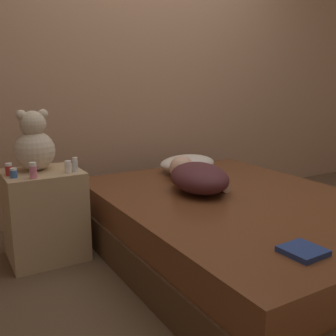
# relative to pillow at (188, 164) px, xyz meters

# --- Properties ---
(ground_plane) EXTENTS (12.00, 12.00, 0.00)m
(ground_plane) POSITION_rel_pillow_xyz_m (-0.10, -0.73, -0.48)
(ground_plane) COLOR brown
(wall_back) EXTENTS (8.00, 0.06, 2.60)m
(wall_back) POSITION_rel_pillow_xyz_m (-0.10, 0.55, 0.82)
(wall_back) COLOR tan
(wall_back) RESTS_ON ground_plane
(bed) EXTENTS (1.49, 2.01, 0.41)m
(bed) POSITION_rel_pillow_xyz_m (-0.10, -0.73, -0.27)
(bed) COLOR #4C331E
(bed) RESTS_ON ground_plane
(nightstand) EXTENTS (0.46, 0.41, 0.57)m
(nightstand) POSITION_rel_pillow_xyz_m (-1.13, -0.08, -0.19)
(nightstand) COLOR tan
(nightstand) RESTS_ON ground_plane
(pillow) EXTENTS (0.46, 0.33, 0.14)m
(pillow) POSITION_rel_pillow_xyz_m (0.00, 0.00, 0.00)
(pillow) COLOR beige
(pillow) RESTS_ON bed
(person_lying) EXTENTS (0.44, 0.68, 0.19)m
(person_lying) POSITION_rel_pillow_xyz_m (-0.23, -0.46, 0.02)
(person_lying) COLOR #4C2328
(person_lying) RESTS_ON bed
(teddy_bear) EXTENTS (0.25, 0.25, 0.38)m
(teddy_bear) POSITION_rel_pillow_xyz_m (-1.15, -0.03, 0.25)
(teddy_bear) COLOR beige
(teddy_bear) RESTS_ON nightstand
(bottle_red) EXTENTS (0.04, 0.04, 0.08)m
(bottle_red) POSITION_rel_pillow_xyz_m (-1.32, -0.10, 0.13)
(bottle_red) COLOR #B72D2D
(bottle_red) RESTS_ON nightstand
(bottle_clear) EXTENTS (0.03, 0.03, 0.09)m
(bottle_clear) POSITION_rel_pillow_xyz_m (-0.95, -0.20, 0.13)
(bottle_clear) COLOR silver
(bottle_clear) RESTS_ON nightstand
(bottle_pink) EXTENTS (0.04, 0.04, 0.09)m
(bottle_pink) POSITION_rel_pillow_xyz_m (-1.21, -0.24, 0.14)
(bottle_pink) COLOR pink
(bottle_pink) RESTS_ON nightstand
(bottle_blue) EXTENTS (0.04, 0.04, 0.06)m
(bottle_blue) POSITION_rel_pillow_xyz_m (-1.31, -0.17, 0.12)
(bottle_blue) COLOR #3866B2
(bottle_blue) RESTS_ON nightstand
(bottle_white) EXTENTS (0.04, 0.04, 0.07)m
(bottle_white) POSITION_rel_pillow_xyz_m (-1.00, -0.21, 0.13)
(bottle_white) COLOR white
(bottle_white) RESTS_ON nightstand
(book) EXTENTS (0.17, 0.17, 0.02)m
(book) POSITION_rel_pillow_xyz_m (-0.39, -1.49, -0.06)
(book) COLOR navy
(book) RESTS_ON bed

